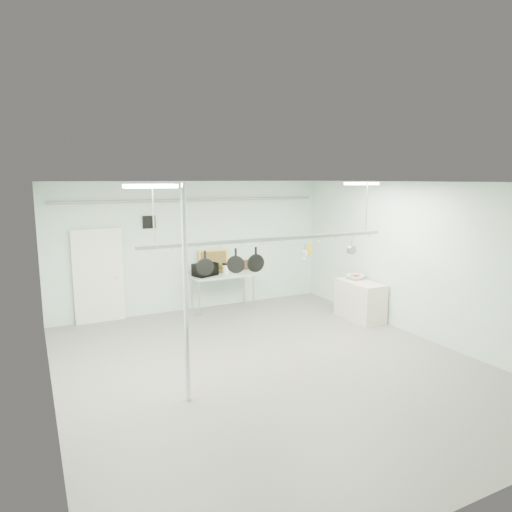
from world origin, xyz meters
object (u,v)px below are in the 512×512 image
prep_table (223,277)px  microwave (205,270)px  chrome_pole (186,296)px  coffee_canister (226,269)px  skillet_left (205,262)px  skillet_right (256,260)px  fruit_bowl (355,277)px  side_cabinet (360,301)px  pot_rack (272,237)px  skillet_mid (236,261)px

prep_table → microwave: (-0.45, 0.02, 0.23)m
chrome_pole → coffee_canister: size_ratio=14.08×
skillet_left → skillet_right: bearing=17.2°
fruit_bowl → skillet_left: bearing=-162.2°
side_cabinet → microwave: size_ratio=2.13×
skillet_right → microwave: bearing=88.1°
chrome_pole → pot_rack: 2.19m
pot_rack → skillet_mid: bearing=180.0°
prep_table → microwave: microwave is taller
fruit_bowl → skillet_right: 3.73m
pot_rack → skillet_mid: size_ratio=11.09×
coffee_canister → skillet_mid: size_ratio=0.53×
pot_rack → coffee_canister: size_ratio=21.13×
pot_rack → skillet_mid: 0.80m
side_cabinet → fruit_bowl: size_ratio=2.92×
microwave → coffee_canister: microwave is taller
side_cabinet → coffee_canister: bearing=137.6°
coffee_canister → skillet_right: skillet_right is taller
skillet_left → microwave: bearing=87.1°
microwave → fruit_bowl: bearing=125.9°
prep_table → skillet_mid: size_ratio=3.70×
chrome_pole → prep_table: bearing=61.3°
coffee_canister → prep_table: bearing=-161.8°
side_cabinet → fruit_bowl: 0.58m
prep_table → microwave: bearing=178.0°
coffee_canister → fruit_bowl: coffee_canister is taller
chrome_pole → prep_table: 4.85m
microwave → skillet_left: (-1.22, -3.32, 0.82)m
pot_rack → skillet_left: size_ratio=11.99×
skillet_mid → skillet_right: same height
side_cabinet → prep_table: bearing=139.2°
skillet_mid → skillet_right: size_ratio=0.96×
chrome_pole → side_cabinet: size_ratio=2.67×
pot_rack → microwave: 3.52m
fruit_bowl → skillet_left: size_ratio=1.03×
pot_rack → skillet_right: size_ratio=10.64×
chrome_pole → pot_rack: size_ratio=0.67×
pot_rack → prep_table: bearing=83.1°
chrome_pole → skillet_left: bearing=55.0°
skillet_mid → fruit_bowl: bearing=52.0°
side_cabinet → pot_rack: size_ratio=0.25×
skillet_mid → microwave: bearing=110.4°
pot_rack → microwave: (-0.05, 3.32, -1.17)m
chrome_pole → pot_rack: chrome_pole is taller
side_cabinet → coffee_canister: size_ratio=5.28×
chrome_pole → microwave: bearing=66.3°
chrome_pole → skillet_left: (0.63, 0.90, 0.28)m
coffee_canister → fruit_bowl: 3.18m
coffee_canister → skillet_left: bearing=-118.0°
chrome_pole → skillet_left: chrome_pole is taller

